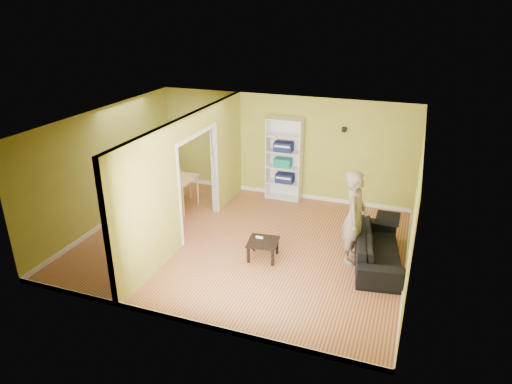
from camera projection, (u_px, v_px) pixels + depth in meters
room_shell at (243, 185)px, 9.06m from camera, size 6.50×6.50×6.50m
partition at (189, 178)px, 9.44m from camera, size 0.22×5.50×2.60m
wall_speaker at (344, 129)px, 10.69m from camera, size 0.10×0.10×0.10m
sofa at (378, 243)px, 8.70m from camera, size 2.26×1.24×0.82m
person at (355, 210)px, 8.50m from camera, size 0.81×0.64×2.17m
bookshelf at (285, 159)px, 11.39m from camera, size 0.88×0.38×2.08m
paper_box_navy_a at (285, 178)px, 11.53m from camera, size 0.44×0.29×0.23m
paper_box_teal at (283, 163)px, 11.39m from camera, size 0.43×0.28×0.22m
paper_box_navy_b at (284, 147)px, 11.23m from camera, size 0.45×0.30×0.23m
coffee_table at (263, 244)px, 8.86m from camera, size 0.57×0.57×0.38m
game_controller at (259, 237)px, 8.95m from camera, size 0.15×0.04×0.03m
dining_table at (168, 180)px, 10.94m from camera, size 1.29×0.86×0.81m
chair_left at (141, 185)px, 11.32m from camera, size 0.55×0.55×0.93m
chair_near at (158, 197)px, 10.51m from camera, size 0.48×0.48×1.00m
chair_far at (182, 182)px, 11.54m from camera, size 0.53×0.53×0.88m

